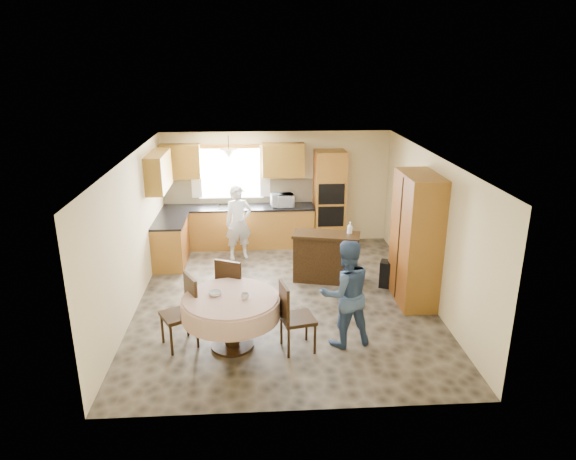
{
  "coord_description": "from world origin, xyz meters",
  "views": [
    {
      "loc": [
        -0.45,
        -8.11,
        4.02
      ],
      "look_at": [
        0.09,
        0.3,
        1.17
      ],
      "focal_mm": 32.0,
      "sensor_mm": 36.0,
      "label": 1
    }
  ],
  "objects_px": {
    "chair_back": "(232,286)",
    "cupboard": "(416,239)",
    "chair_right": "(292,314)",
    "chair_left": "(184,308)",
    "sideboard": "(326,259)",
    "person_dining": "(345,293)",
    "dining_table": "(231,308)",
    "person_sink": "(238,223)",
    "oven_tower": "(329,199)"
  },
  "relations": [
    {
      "from": "cupboard",
      "to": "dining_table",
      "type": "xyz_separation_m",
      "value": [
        -3.06,
        -1.35,
        -0.49
      ]
    },
    {
      "from": "chair_back",
      "to": "cupboard",
      "type": "bearing_deg",
      "value": -145.26
    },
    {
      "from": "sideboard",
      "to": "cupboard",
      "type": "bearing_deg",
      "value": -19.16
    },
    {
      "from": "oven_tower",
      "to": "chair_back",
      "type": "bearing_deg",
      "value": -120.62
    },
    {
      "from": "sideboard",
      "to": "person_sink",
      "type": "height_order",
      "value": "person_sink"
    },
    {
      "from": "person_dining",
      "to": "oven_tower",
      "type": "bearing_deg",
      "value": -106.55
    },
    {
      "from": "sideboard",
      "to": "oven_tower",
      "type": "bearing_deg",
      "value": 94.18
    },
    {
      "from": "oven_tower",
      "to": "person_sink",
      "type": "relative_size",
      "value": 1.37
    },
    {
      "from": "sideboard",
      "to": "dining_table",
      "type": "height_order",
      "value": "sideboard"
    },
    {
      "from": "dining_table",
      "to": "person_sink",
      "type": "height_order",
      "value": "person_sink"
    },
    {
      "from": "cupboard",
      "to": "sideboard",
      "type": "bearing_deg",
      "value": 147.18
    },
    {
      "from": "dining_table",
      "to": "person_dining",
      "type": "relative_size",
      "value": 0.87
    },
    {
      "from": "cupboard",
      "to": "chair_back",
      "type": "distance_m",
      "value": 3.17
    },
    {
      "from": "dining_table",
      "to": "chair_left",
      "type": "height_order",
      "value": "chair_left"
    },
    {
      "from": "chair_right",
      "to": "person_sink",
      "type": "xyz_separation_m",
      "value": [
        -0.85,
        3.64,
        0.2
      ]
    },
    {
      "from": "person_sink",
      "to": "oven_tower",
      "type": "bearing_deg",
      "value": 3.05
    },
    {
      "from": "sideboard",
      "to": "person_dining",
      "type": "bearing_deg",
      "value": -76.96
    },
    {
      "from": "dining_table",
      "to": "person_dining",
      "type": "xyz_separation_m",
      "value": [
        1.64,
        0.01,
        0.18
      ]
    },
    {
      "from": "sideboard",
      "to": "cupboard",
      "type": "height_order",
      "value": "cupboard"
    },
    {
      "from": "dining_table",
      "to": "chair_back",
      "type": "height_order",
      "value": "chair_back"
    },
    {
      "from": "cupboard",
      "to": "chair_right",
      "type": "relative_size",
      "value": 2.14
    },
    {
      "from": "chair_left",
      "to": "chair_right",
      "type": "relative_size",
      "value": 1.01
    },
    {
      "from": "sideboard",
      "to": "dining_table",
      "type": "bearing_deg",
      "value": -112.83
    },
    {
      "from": "sideboard",
      "to": "cupboard",
      "type": "xyz_separation_m",
      "value": [
        1.4,
        -0.9,
        0.68
      ]
    },
    {
      "from": "cupboard",
      "to": "chair_left",
      "type": "xyz_separation_m",
      "value": [
        -3.75,
        -1.22,
        -0.53
      ]
    },
    {
      "from": "oven_tower",
      "to": "person_sink",
      "type": "xyz_separation_m",
      "value": [
        -1.98,
        -0.7,
        -0.29
      ]
    },
    {
      "from": "oven_tower",
      "to": "person_dining",
      "type": "height_order",
      "value": "oven_tower"
    },
    {
      "from": "person_sink",
      "to": "person_dining",
      "type": "distance_m",
      "value": 3.86
    },
    {
      "from": "cupboard",
      "to": "person_dining",
      "type": "distance_m",
      "value": 1.98
    },
    {
      "from": "chair_left",
      "to": "person_sink",
      "type": "distance_m",
      "value": 3.45
    },
    {
      "from": "sideboard",
      "to": "person_dining",
      "type": "xyz_separation_m",
      "value": [
        -0.02,
        -2.25,
        0.37
      ]
    },
    {
      "from": "chair_left",
      "to": "chair_right",
      "type": "xyz_separation_m",
      "value": [
        1.55,
        -0.26,
        -0.01
      ]
    },
    {
      "from": "cupboard",
      "to": "chair_left",
      "type": "height_order",
      "value": "cupboard"
    },
    {
      "from": "dining_table",
      "to": "person_sink",
      "type": "relative_size",
      "value": 0.91
    },
    {
      "from": "cupboard",
      "to": "person_dining",
      "type": "bearing_deg",
      "value": -136.54
    },
    {
      "from": "chair_right",
      "to": "chair_left",
      "type": "bearing_deg",
      "value": 68.03
    },
    {
      "from": "chair_right",
      "to": "person_dining",
      "type": "distance_m",
      "value": 0.82
    },
    {
      "from": "chair_left",
      "to": "person_dining",
      "type": "bearing_deg",
      "value": 58.82
    },
    {
      "from": "oven_tower",
      "to": "cupboard",
      "type": "bearing_deg",
      "value": -69.4
    },
    {
      "from": "oven_tower",
      "to": "dining_table",
      "type": "relative_size",
      "value": 1.51
    },
    {
      "from": "sideboard",
      "to": "chair_left",
      "type": "height_order",
      "value": "chair_left"
    },
    {
      "from": "chair_left",
      "to": "chair_back",
      "type": "bearing_deg",
      "value": 107.25
    },
    {
      "from": "sideboard",
      "to": "chair_back",
      "type": "height_order",
      "value": "chair_back"
    },
    {
      "from": "cupboard",
      "to": "chair_right",
      "type": "xyz_separation_m",
      "value": [
        -2.2,
        -1.49,
        -0.54
      ]
    },
    {
      "from": "cupboard",
      "to": "person_sink",
      "type": "distance_m",
      "value": 3.74
    },
    {
      "from": "dining_table",
      "to": "chair_left",
      "type": "relative_size",
      "value": 1.33
    },
    {
      "from": "sideboard",
      "to": "person_sink",
      "type": "distance_m",
      "value": 2.1
    },
    {
      "from": "person_sink",
      "to": "person_dining",
      "type": "relative_size",
      "value": 0.96
    },
    {
      "from": "chair_left",
      "to": "dining_table",
      "type": "bearing_deg",
      "value": 51.16
    },
    {
      "from": "dining_table",
      "to": "person_sink",
      "type": "distance_m",
      "value": 3.5
    }
  ]
}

